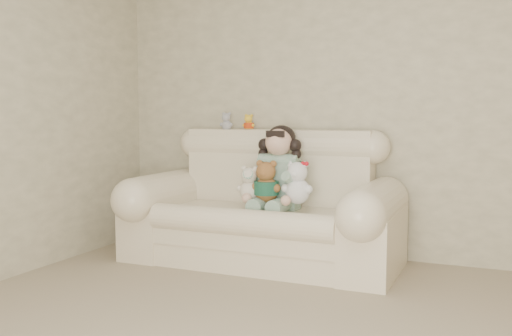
{
  "coord_description": "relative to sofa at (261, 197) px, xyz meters",
  "views": [
    {
      "loc": [
        0.93,
        -2.06,
        1.16
      ],
      "look_at": [
        -0.78,
        1.9,
        0.75
      ],
      "focal_mm": 40.31,
      "sensor_mm": 36.0,
      "label": 1
    }
  ],
  "objects": [
    {
      "name": "brown_teddy",
      "position": [
        0.09,
        -0.11,
        0.17
      ],
      "size": [
        0.28,
        0.24,
        0.37
      ],
      "primitive_type": null,
      "rotation": [
        0.0,
        0.0,
        0.28
      ],
      "color": "brown",
      "rests_on": "sofa"
    },
    {
      "name": "sofa",
      "position": [
        0.0,
        0.0,
        0.0
      ],
      "size": [
        2.1,
        0.95,
        1.03
      ],
      "primitive_type": null,
      "color": "beige",
      "rests_on": "floor"
    },
    {
      "name": "wall_back",
      "position": [
        0.78,
        0.5,
        0.78
      ],
      "size": [
        4.5,
        0.0,
        4.5
      ],
      "primitive_type": "plane",
      "rotation": [
        1.57,
        0.0,
        0.0
      ],
      "color": "beige",
      "rests_on": "ground"
    },
    {
      "name": "grey_mini_plush",
      "position": [
        -0.46,
        0.34,
        0.59
      ],
      "size": [
        0.15,
        0.13,
        0.19
      ],
      "primitive_type": null,
      "rotation": [
        0.0,
        0.0,
        -0.37
      ],
      "color": "#B8B8C0",
      "rests_on": "sofa"
    },
    {
      "name": "yellow_mini_bear",
      "position": [
        -0.28,
        0.39,
        0.58
      ],
      "size": [
        0.12,
        0.1,
        0.17
      ],
      "primitive_type": null,
      "rotation": [
        0.0,
        0.0,
        -0.12
      ],
      "color": "yellow",
      "rests_on": "sofa"
    },
    {
      "name": "white_cat",
      "position": [
        0.33,
        -0.09,
        0.17
      ],
      "size": [
        0.25,
        0.19,
        0.38
      ],
      "primitive_type": null,
      "rotation": [
        0.0,
        0.0,
        -0.03
      ],
      "color": "white",
      "rests_on": "sofa"
    },
    {
      "name": "cream_teddy",
      "position": [
        -0.05,
        -0.12,
        0.14
      ],
      "size": [
        0.24,
        0.21,
        0.31
      ],
      "primitive_type": null,
      "rotation": [
        0.0,
        0.0,
        0.36
      ],
      "color": "beige",
      "rests_on": "sofa"
    },
    {
      "name": "seated_child",
      "position": [
        0.12,
        0.08,
        0.24
      ],
      "size": [
        0.42,
        0.5,
        0.66
      ],
      "primitive_type": null,
      "rotation": [
        0.0,
        0.0,
        0.05
      ],
      "color": "#2D724B",
      "rests_on": "sofa"
    }
  ]
}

